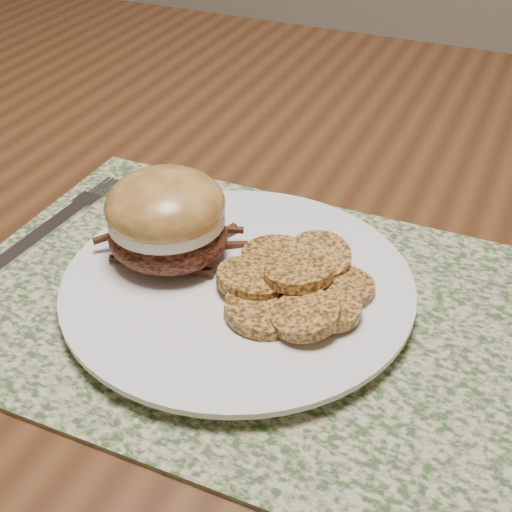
{
  "coord_description": "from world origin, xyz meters",
  "views": [
    {
      "loc": [
        0.23,
        -0.61,
        1.11
      ],
      "look_at": [
        0.05,
        -0.2,
        0.79
      ],
      "focal_mm": 50.0,
      "sensor_mm": 36.0,
      "label": 1
    }
  ],
  "objects": [
    {
      "name": "dining_table",
      "position": [
        0.0,
        0.0,
        0.67
      ],
      "size": [
        1.5,
        0.9,
        0.75
      ],
      "color": "#5B341A",
      "rests_on": "ground"
    },
    {
      "name": "pork_sandwich",
      "position": [
        -0.03,
        -0.21,
        0.81
      ],
      "size": [
        0.12,
        0.11,
        0.07
      ],
      "rotation": [
        0.0,
        0.0,
        -0.22
      ],
      "color": "black",
      "rests_on": "dinner_plate"
    },
    {
      "name": "placemat",
      "position": [
        0.04,
        -0.22,
        0.75
      ],
      "size": [
        0.45,
        0.33,
        0.0
      ],
      "primitive_type": "cube",
      "color": "#344E28",
      "rests_on": "dining_table"
    },
    {
      "name": "roasted_potatoes",
      "position": [
        0.09,
        -0.21,
        0.78
      ],
      "size": [
        0.14,
        0.15,
        0.03
      ],
      "color": "#BF7D38",
      "rests_on": "dinner_plate"
    },
    {
      "name": "dinner_plate",
      "position": [
        0.04,
        -0.21,
        0.76
      ],
      "size": [
        0.26,
        0.26,
        0.02
      ],
      "primitive_type": "cylinder",
      "color": "white",
      "rests_on": "placemat"
    },
    {
      "name": "fork",
      "position": [
        -0.16,
        -0.19,
        0.76
      ],
      "size": [
        0.03,
        0.19,
        0.0
      ],
      "rotation": [
        0.0,
        0.0,
        -0.06
      ],
      "color": "#B5B5BC",
      "rests_on": "placemat"
    }
  ]
}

